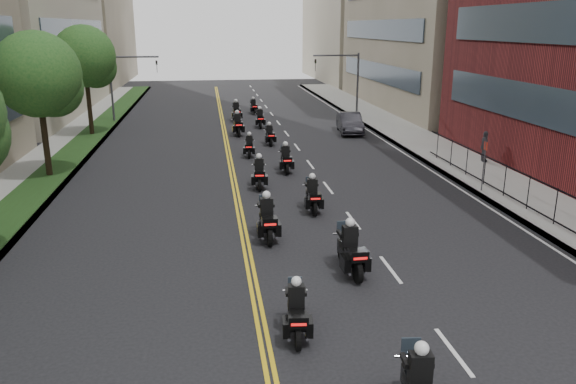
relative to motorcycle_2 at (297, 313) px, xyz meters
name	(u,v)px	position (x,y,z in m)	size (l,w,h in m)	color
sidewalk_right	(452,158)	(12.57, 18.64, -0.56)	(4.00, 90.00, 0.15)	gray
sidewalk_left	(40,172)	(-11.43, 18.64, -0.56)	(4.00, 90.00, 0.15)	gray
grass_strip	(55,170)	(-10.63, 18.64, -0.47)	(2.00, 90.00, 0.04)	#1E3714
iron_fence	(571,214)	(11.57, 5.64, 0.26)	(0.05, 28.00, 1.50)	black
street_trees	(6,93)	(-10.47, 12.24, 4.49)	(4.40, 38.40, 7.98)	black
traffic_signal_right	(347,75)	(10.11, 35.64, 3.06)	(4.09, 0.20, 5.60)	#3F3F44
traffic_signal_left	(123,78)	(-8.97, 35.64, 3.06)	(4.09, 0.20, 5.60)	#3F3F44
motorcycle_2	(297,313)	(0.00, 0.00, 0.00)	(0.61, 2.19, 1.62)	black
motorcycle_3	(351,252)	(2.37, 3.61, 0.10)	(0.60, 2.52, 1.86)	black
motorcycle_4	(267,220)	(-0.01, 7.09, 0.09)	(0.58, 2.51, 1.86)	black
motorcycle_5	(312,196)	(2.31, 10.14, 0.03)	(0.55, 2.28, 1.69)	black
motorcycle_6	(259,174)	(0.35, 14.22, 0.04)	(0.61, 2.34, 1.73)	black
motorcycle_7	(286,160)	(2.11, 17.19, 0.03)	(0.54, 2.30, 1.70)	black
motorcycle_8	(249,147)	(0.40, 21.32, -0.03)	(0.60, 2.08, 1.53)	black
motorcycle_9	(270,136)	(2.04, 24.72, -0.02)	(0.50, 2.12, 1.57)	black
motorcycle_10	(238,125)	(0.08, 28.54, 0.10)	(0.60, 2.53, 1.86)	black
motorcycle_11	(260,119)	(2.04, 31.61, 0.03)	(0.53, 2.29, 1.69)	black
motorcycle_12	(236,112)	(0.33, 35.10, 0.10)	(0.60, 2.52, 1.86)	black
motorcycle_13	(254,107)	(2.13, 38.99, -0.02)	(0.54, 2.12, 1.56)	black
parked_sedan	(350,123)	(8.57, 28.26, 0.12)	(1.61, 4.62, 1.52)	black
pedestrian_c	(484,146)	(13.94, 17.38, 0.41)	(1.05, 0.44, 1.80)	#3D3D44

